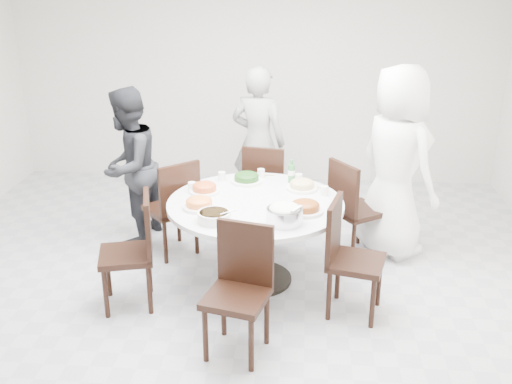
# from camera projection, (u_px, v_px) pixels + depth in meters

# --- Properties ---
(floor) EXTENTS (6.00, 6.00, 0.01)m
(floor) POSITION_uv_depth(u_px,v_px,m) (226.00, 297.00, 5.06)
(floor) COLOR #B2B1B6
(floor) RESTS_ON ground
(wall_back) EXTENTS (6.00, 0.01, 2.80)m
(wall_back) POSITION_uv_depth(u_px,v_px,m) (255.00, 70.00, 7.34)
(wall_back) COLOR beige
(wall_back) RESTS_ON ground
(dining_table) EXTENTS (1.50, 1.50, 0.75)m
(dining_table) POSITION_uv_depth(u_px,v_px,m) (256.00, 242.00, 5.20)
(dining_table) COLOR silver
(dining_table) RESTS_ON floor
(chair_ne) EXTENTS (0.58, 0.58, 0.95)m
(chair_ne) POSITION_uv_depth(u_px,v_px,m) (358.00, 208.00, 5.64)
(chair_ne) COLOR black
(chair_ne) RESTS_ON floor
(chair_n) EXTENTS (0.49, 0.49, 0.95)m
(chair_n) POSITION_uv_depth(u_px,v_px,m) (267.00, 187.00, 6.17)
(chair_n) COLOR black
(chair_n) RESTS_ON floor
(chair_nw) EXTENTS (0.59, 0.59, 0.95)m
(chair_nw) POSITION_uv_depth(u_px,v_px,m) (171.00, 207.00, 5.68)
(chair_nw) COLOR black
(chair_nw) RESTS_ON floor
(chair_sw) EXTENTS (0.51, 0.51, 0.95)m
(chair_sw) POSITION_uv_depth(u_px,v_px,m) (126.00, 252.00, 4.79)
(chair_sw) COLOR black
(chair_sw) RESTS_ON floor
(chair_s) EXTENTS (0.51, 0.51, 0.95)m
(chair_s) POSITION_uv_depth(u_px,v_px,m) (236.00, 295.00, 4.18)
(chair_s) COLOR black
(chair_s) RESTS_ON floor
(chair_se) EXTENTS (0.51, 0.51, 0.95)m
(chair_se) POSITION_uv_depth(u_px,v_px,m) (356.00, 259.00, 4.67)
(chair_se) COLOR black
(chair_se) RESTS_ON floor
(diner_right) EXTENTS (0.99, 1.06, 1.82)m
(diner_right) POSITION_uv_depth(u_px,v_px,m) (396.00, 162.00, 5.55)
(diner_right) COLOR white
(diner_right) RESTS_ON floor
(diner_middle) EXTENTS (0.69, 0.54, 1.65)m
(diner_middle) POSITION_uv_depth(u_px,v_px,m) (258.00, 142.00, 6.46)
(diner_middle) COLOR black
(diner_middle) RESTS_ON floor
(diner_left) EXTENTS (0.72, 0.86, 1.56)m
(diner_left) POSITION_uv_depth(u_px,v_px,m) (128.00, 167.00, 5.83)
(diner_left) COLOR black
(diner_left) RESTS_ON floor
(dish_greens) EXTENTS (0.29, 0.29, 0.07)m
(dish_greens) POSITION_uv_depth(u_px,v_px,m) (247.00, 179.00, 5.49)
(dish_greens) COLOR white
(dish_greens) RESTS_ON dining_table
(dish_pale) EXTENTS (0.28, 0.28, 0.07)m
(dish_pale) POSITION_uv_depth(u_px,v_px,m) (302.00, 186.00, 5.32)
(dish_pale) COLOR white
(dish_pale) RESTS_ON dining_table
(dish_orange) EXTENTS (0.27, 0.27, 0.07)m
(dish_orange) POSITION_uv_depth(u_px,v_px,m) (204.00, 189.00, 5.25)
(dish_orange) COLOR white
(dish_orange) RESTS_ON dining_table
(dish_redbrown) EXTENTS (0.30, 0.30, 0.07)m
(dish_redbrown) POSITION_uv_depth(u_px,v_px,m) (305.00, 208.00, 4.84)
(dish_redbrown) COLOR white
(dish_redbrown) RESTS_ON dining_table
(dish_tofu) EXTENTS (0.28, 0.28, 0.07)m
(dish_tofu) POSITION_uv_depth(u_px,v_px,m) (199.00, 204.00, 4.92)
(dish_tofu) COLOR white
(dish_tofu) RESTS_ON dining_table
(rice_bowl) EXTENTS (0.28, 0.28, 0.12)m
(rice_bowl) POSITION_uv_depth(u_px,v_px,m) (285.00, 216.00, 4.63)
(rice_bowl) COLOR silver
(rice_bowl) RESTS_ON dining_table
(soup_bowl) EXTENTS (0.26, 0.26, 0.08)m
(soup_bowl) POSITION_uv_depth(u_px,v_px,m) (214.00, 217.00, 4.67)
(soup_bowl) COLOR white
(soup_bowl) RESTS_ON dining_table
(beverage_bottle) EXTENTS (0.06, 0.06, 0.22)m
(beverage_bottle) POSITION_uv_depth(u_px,v_px,m) (292.00, 171.00, 5.47)
(beverage_bottle) COLOR #2E7439
(beverage_bottle) RESTS_ON dining_table
(tea_cups) EXTENTS (0.07, 0.07, 0.08)m
(tea_cups) POSITION_uv_depth(u_px,v_px,m) (262.00, 174.00, 5.60)
(tea_cups) COLOR white
(tea_cups) RESTS_ON dining_table
(chopsticks) EXTENTS (0.24, 0.04, 0.01)m
(chopsticks) POSITION_uv_depth(u_px,v_px,m) (261.00, 174.00, 5.70)
(chopsticks) COLOR tan
(chopsticks) RESTS_ON dining_table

